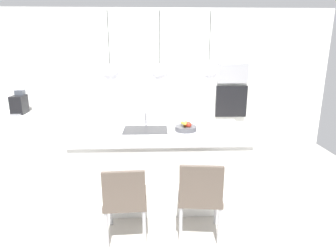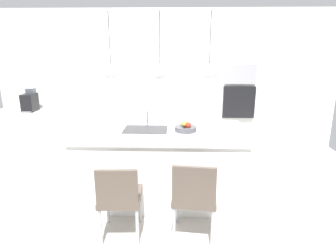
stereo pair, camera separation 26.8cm
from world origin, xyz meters
TOP-DOWN VIEW (x-y plane):
  - floor at (0.00, 0.00)m, footprint 6.60×6.60m
  - back_wall at (0.00, 1.65)m, footprint 6.00×0.10m
  - kitchen_island at (0.00, 0.00)m, footprint 2.17×1.04m
  - sink_basin at (-0.19, 0.00)m, footprint 0.56×0.40m
  - faucet at (-0.19, 0.21)m, footprint 0.02×0.17m
  - fruit_bowl at (0.32, -0.05)m, footprint 0.28×0.28m
  - side_counter at (-2.40, 1.28)m, footprint 1.10×0.60m
  - coffee_machine at (-2.32, 1.28)m, footprint 0.20×0.35m
  - microwave at (1.30, 1.58)m, footprint 0.54×0.08m
  - oven at (1.30, 1.58)m, footprint 0.56×0.08m
  - chair_near at (-0.38, -0.86)m, footprint 0.46×0.49m
  - chair_middle at (0.40, -0.86)m, footprint 0.50×0.48m
  - pendant_light_left at (-0.60, 0.00)m, footprint 0.20×0.20m
  - pendant_light_center at (0.00, 0.00)m, footprint 0.20×0.20m
  - pendant_light_right at (0.60, 0.00)m, footprint 0.20×0.20m

SIDE VIEW (x-z plane):
  - floor at x=0.00m, z-range 0.00..0.00m
  - side_counter at x=-2.40m, z-range 0.00..0.90m
  - chair_near at x=-0.38m, z-range 0.06..0.90m
  - kitchen_island at x=0.00m, z-range 0.00..0.96m
  - chair_middle at x=0.40m, z-range 0.06..0.94m
  - sink_basin at x=-0.19m, z-range 0.94..0.96m
  - fruit_bowl at x=0.32m, z-range 0.93..1.07m
  - oven at x=1.30m, z-range 0.74..1.30m
  - coffee_machine at x=-2.32m, z-range 0.87..1.25m
  - faucet at x=-0.19m, z-range 0.99..1.21m
  - back_wall at x=0.00m, z-range 0.00..2.60m
  - microwave at x=1.30m, z-range 1.35..1.69m
  - pendant_light_left at x=-0.60m, z-range 1.29..2.09m
  - pendant_light_center at x=0.00m, z-range 1.29..2.09m
  - pendant_light_right at x=0.60m, z-range 1.29..2.09m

